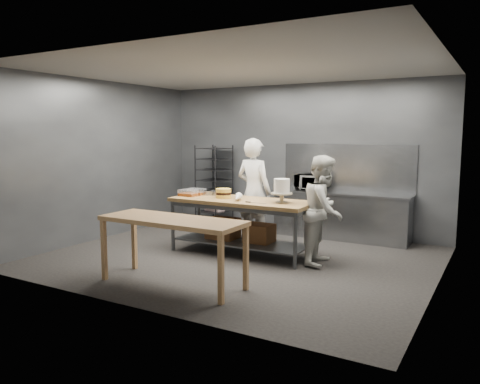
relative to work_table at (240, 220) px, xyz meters
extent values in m
plane|color=black|center=(0.13, -0.27, -0.57)|extent=(6.00, 6.00, 0.00)
cube|color=#4C4F54|center=(0.13, 2.23, 0.93)|extent=(6.00, 0.04, 3.00)
cube|color=brown|center=(0.04, -0.02, 0.32)|extent=(2.40, 0.90, 0.06)
cube|color=#47494C|center=(0.04, -0.02, -0.37)|extent=(2.25, 0.75, 0.03)
cylinder|color=#47494C|center=(-1.10, -0.41, -0.14)|extent=(0.06, 0.06, 0.86)
cylinder|color=#47494C|center=(-1.10, 0.37, -0.14)|extent=(0.06, 0.06, 0.86)
cylinder|color=#47494C|center=(1.18, -0.41, -0.14)|extent=(0.06, 0.06, 0.86)
cylinder|color=#47494C|center=(1.18, 0.37, -0.14)|extent=(0.06, 0.06, 0.86)
cube|color=brown|center=(-0.35, 0.01, -0.18)|extent=(0.50, 0.40, 0.35)
cube|color=brown|center=(0.33, 0.07, -0.21)|extent=(0.45, 0.38, 0.30)
cube|color=olive|center=(0.05, -1.88, 0.30)|extent=(2.00, 0.70, 0.06)
cube|color=olive|center=(-0.90, -2.18, -0.15)|extent=(0.06, 0.06, 0.84)
cube|color=olive|center=(-0.90, -1.58, -0.15)|extent=(0.06, 0.06, 0.84)
cube|color=olive|center=(1.00, -2.18, -0.15)|extent=(0.06, 0.06, 0.84)
cube|color=olive|center=(1.00, -1.58, -0.15)|extent=(0.06, 0.06, 0.84)
cube|color=slate|center=(1.13, 1.91, 0.31)|extent=(2.60, 0.60, 0.04)
cube|color=slate|center=(1.13, 1.91, -0.14)|extent=(2.56, 0.56, 0.86)
cube|color=slate|center=(1.13, 2.21, 0.78)|extent=(2.60, 0.02, 0.90)
cube|color=black|center=(-1.70, 1.83, 0.30)|extent=(0.66, 0.71, 1.75)
cube|color=silver|center=(-1.70, 1.83, -0.03)|extent=(0.40, 0.28, 0.45)
imported|color=white|center=(-0.11, 0.70, 0.39)|extent=(0.76, 0.55, 1.92)
imported|color=silver|center=(1.42, 0.10, 0.27)|extent=(0.71, 0.87, 1.68)
imported|color=black|center=(0.49, 1.91, 0.48)|extent=(0.54, 0.37, 0.30)
cylinder|color=#A59D84|center=(0.77, -0.03, 0.36)|extent=(0.20, 0.20, 0.02)
cylinder|color=#A59D84|center=(0.77, -0.03, 0.43)|extent=(0.06, 0.06, 0.12)
cylinder|color=#A59D84|center=(0.77, -0.03, 0.50)|extent=(0.34, 0.34, 0.02)
cylinder|color=white|center=(0.77, -0.03, 0.62)|extent=(0.25, 0.25, 0.22)
cylinder|color=#F7C54E|center=(-0.31, -0.02, 0.38)|extent=(0.26, 0.26, 0.06)
cylinder|color=black|center=(-0.31, -0.02, 0.43)|extent=(0.26, 0.26, 0.04)
cylinder|color=#F7C54E|center=(-0.31, -0.02, 0.48)|extent=(0.26, 0.26, 0.06)
cylinder|color=gray|center=(-0.77, 0.22, 0.39)|extent=(0.26, 0.26, 0.07)
cylinder|color=gray|center=(-0.54, 0.24, 0.39)|extent=(0.26, 0.26, 0.07)
cylinder|color=gray|center=(-0.86, 0.22, 0.39)|extent=(0.27, 0.27, 0.07)
cylinder|color=gray|center=(-1.01, 0.19, 0.39)|extent=(0.29, 0.29, 0.07)
cone|color=white|center=(0.08, -0.23, 0.41)|extent=(0.26, 0.40, 0.12)
cube|color=slate|center=(0.48, -0.26, 0.35)|extent=(0.28, 0.02, 0.00)
cube|color=black|center=(0.30, -0.26, 0.36)|extent=(0.09, 0.02, 0.02)
cube|color=#944A1D|center=(-0.98, -0.12, 0.37)|extent=(0.30, 0.20, 0.05)
cube|color=silver|center=(-0.98, -0.12, 0.43)|extent=(0.31, 0.21, 0.06)
cube|color=#944A1D|center=(-0.96, 0.10, 0.37)|extent=(0.30, 0.20, 0.05)
cube|color=silver|center=(-0.96, 0.10, 0.43)|extent=(0.31, 0.21, 0.06)
camera|label=1|loc=(3.84, -6.69, 1.45)|focal=35.00mm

